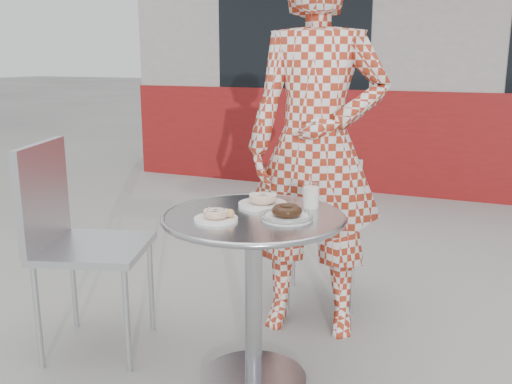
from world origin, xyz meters
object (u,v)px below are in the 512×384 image
at_px(plate_checker, 287,215).
at_px(chair_left, 94,288).
at_px(seated_person, 316,148).
at_px(bistro_table, 254,258).
at_px(plate_far, 263,201).
at_px(milk_cup, 311,196).
at_px(chair_far, 321,256).
at_px(plate_near, 217,216).

bearing_deg(plate_checker, chair_left, -179.39).
bearing_deg(seated_person, bistro_table, -105.39).
distance_m(bistro_table, seated_person, 0.70).
distance_m(seated_person, plate_far, 0.49).
relative_size(bistro_table, milk_cup, 6.90).
bearing_deg(milk_cup, chair_far, 102.88).
bearing_deg(plate_checker, chair_far, 98.28).
xyz_separation_m(plate_far, plate_near, (-0.08, -0.26, -0.00)).
height_order(seated_person, plate_near, seated_person).
bearing_deg(plate_near, seated_person, 78.22).
relative_size(chair_far, milk_cup, 7.85).
bearing_deg(bistro_table, plate_far, 97.71).
xyz_separation_m(bistro_table, seated_person, (0.06, 0.60, 0.35)).
xyz_separation_m(chair_far, plate_far, (-0.02, -0.77, 0.49)).
relative_size(chair_left, plate_checker, 4.81).
height_order(plate_near, milk_cup, milk_cup).
distance_m(chair_left, plate_far, 0.90).
xyz_separation_m(plate_far, plate_checker, (0.16, -0.14, -0.00)).
distance_m(chair_left, milk_cup, 1.08).
height_order(plate_far, plate_near, plate_far).
bearing_deg(chair_far, plate_far, 73.94).
bearing_deg(plate_checker, plate_near, -152.20).
distance_m(plate_near, milk_cup, 0.41).
xyz_separation_m(seated_person, milk_cup, (0.11, -0.42, -0.13)).
height_order(seated_person, milk_cup, seated_person).
height_order(plate_far, plate_checker, same).
distance_m(chair_far, seated_person, 0.72).
bearing_deg(plate_far, plate_checker, -41.91).
xyz_separation_m(chair_left, seated_person, (0.84, 0.61, 0.61)).
xyz_separation_m(plate_checker, milk_cup, (0.03, 0.18, 0.03)).
relative_size(bistro_table, chair_left, 0.76).
bearing_deg(milk_cup, chair_left, -168.49).
xyz_separation_m(chair_far, plate_near, (-0.10, -1.04, 0.48)).
bearing_deg(milk_cup, plate_checker, -100.37).
xyz_separation_m(bistro_table, milk_cup, (0.17, 0.18, 0.22)).
height_order(chair_left, plate_checker, chair_left).
bearing_deg(chair_far, milk_cup, 88.51).
bearing_deg(chair_left, seated_person, -72.58).
bearing_deg(plate_checker, bistro_table, 178.62).
height_order(bistro_table, plate_near, plate_near).
distance_m(chair_left, seated_person, 1.20).
distance_m(chair_far, plate_checker, 1.04).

